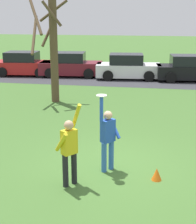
{
  "coord_description": "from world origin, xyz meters",
  "views": [
    {
      "loc": [
        1.27,
        -8.71,
        4.04
      ],
      "look_at": [
        -0.41,
        0.39,
        1.41
      ],
      "focal_mm": 55.4,
      "sensor_mm": 36.0,
      "label": 1
    }
  ],
  "objects_px": {
    "parked_car_red": "(24,65)",
    "field_cone_orange": "(157,174)",
    "frisbee_disc": "(101,96)",
    "parked_car_white": "(128,67)",
    "person_defender": "(69,147)",
    "parked_car_black": "(189,69)",
    "parked_car_maroon": "(71,65)",
    "bare_tree_tall": "(52,44)",
    "person_catcher": "(108,136)"
  },
  "relations": [
    {
      "from": "person_defender",
      "to": "frisbee_disc",
      "type": "height_order",
      "value": "frisbee_disc"
    },
    {
      "from": "parked_car_red",
      "to": "field_cone_orange",
      "type": "distance_m",
      "value": 16.89
    },
    {
      "from": "person_catcher",
      "to": "parked_car_black",
      "type": "height_order",
      "value": "person_catcher"
    },
    {
      "from": "parked_car_white",
      "to": "bare_tree_tall",
      "type": "relative_size",
      "value": 0.85
    },
    {
      "from": "bare_tree_tall",
      "to": "field_cone_orange",
      "type": "bearing_deg",
      "value": -55.75
    },
    {
      "from": "frisbee_disc",
      "to": "parked_car_black",
      "type": "distance_m",
      "value": 14.34
    },
    {
      "from": "parked_car_black",
      "to": "parked_car_white",
      "type": "bearing_deg",
      "value": 174.07
    },
    {
      "from": "person_catcher",
      "to": "field_cone_orange",
      "type": "xyz_separation_m",
      "value": [
        1.31,
        -0.34,
        -0.82
      ]
    },
    {
      "from": "parked_car_maroon",
      "to": "parked_car_black",
      "type": "height_order",
      "value": "same"
    },
    {
      "from": "parked_car_black",
      "to": "parked_car_red",
      "type": "bearing_deg",
      "value": 173.8
    },
    {
      "from": "parked_car_red",
      "to": "person_defender",
      "type": "bearing_deg",
      "value": -70.13
    },
    {
      "from": "frisbee_disc",
      "to": "parked_car_black",
      "type": "relative_size",
      "value": 0.06
    },
    {
      "from": "person_defender",
      "to": "bare_tree_tall",
      "type": "xyz_separation_m",
      "value": [
        -2.93,
        8.0,
        1.74
      ]
    },
    {
      "from": "person_defender",
      "to": "parked_car_white",
      "type": "distance_m",
      "value": 14.73
    },
    {
      "from": "parked_car_black",
      "to": "field_cone_orange",
      "type": "height_order",
      "value": "parked_car_black"
    },
    {
      "from": "frisbee_disc",
      "to": "parked_car_maroon",
      "type": "bearing_deg",
      "value": 107.89
    },
    {
      "from": "person_defender",
      "to": "parked_car_maroon",
      "type": "distance_m",
      "value": 15.49
    },
    {
      "from": "parked_car_red",
      "to": "field_cone_orange",
      "type": "relative_size",
      "value": 13.33
    },
    {
      "from": "person_catcher",
      "to": "person_defender",
      "type": "height_order",
      "value": "person_catcher"
    },
    {
      "from": "person_catcher",
      "to": "person_defender",
      "type": "relative_size",
      "value": 1.02
    },
    {
      "from": "parked_car_red",
      "to": "parked_car_black",
      "type": "height_order",
      "value": "same"
    },
    {
      "from": "parked_car_white",
      "to": "field_cone_orange",
      "type": "distance_m",
      "value": 14.26
    },
    {
      "from": "field_cone_orange",
      "to": "parked_car_white",
      "type": "bearing_deg",
      "value": 98.66
    },
    {
      "from": "parked_car_white",
      "to": "parked_car_maroon",
      "type": "bearing_deg",
      "value": 170.18
    },
    {
      "from": "person_catcher",
      "to": "parked_car_maroon",
      "type": "distance_m",
      "value": 14.78
    },
    {
      "from": "bare_tree_tall",
      "to": "field_cone_orange",
      "type": "height_order",
      "value": "bare_tree_tall"
    },
    {
      "from": "parked_car_white",
      "to": "field_cone_orange",
      "type": "xyz_separation_m",
      "value": [
        2.15,
        -14.09,
        -0.57
      ]
    },
    {
      "from": "person_defender",
      "to": "frisbee_disc",
      "type": "distance_m",
      "value": 1.51
    },
    {
      "from": "bare_tree_tall",
      "to": "field_cone_orange",
      "type": "relative_size",
      "value": 15.7
    },
    {
      "from": "parked_car_white",
      "to": "parked_car_black",
      "type": "bearing_deg",
      "value": -5.93
    },
    {
      "from": "person_defender",
      "to": "parked_car_maroon",
      "type": "bearing_deg",
      "value": 53.2
    },
    {
      "from": "person_defender",
      "to": "parked_car_black",
      "type": "distance_m",
      "value": 15.21
    },
    {
      "from": "parked_car_white",
      "to": "parked_car_black",
      "type": "distance_m",
      "value": 3.85
    },
    {
      "from": "parked_car_black",
      "to": "bare_tree_tall",
      "type": "xyz_separation_m",
      "value": [
        -6.72,
        -6.73,
        1.99
      ]
    },
    {
      "from": "person_catcher",
      "to": "person_defender",
      "type": "distance_m",
      "value": 1.25
    },
    {
      "from": "person_defender",
      "to": "parked_car_red",
      "type": "bearing_deg",
      "value": 64.33
    },
    {
      "from": "frisbee_disc",
      "to": "parked_car_black",
      "type": "bearing_deg",
      "value": 77.25
    },
    {
      "from": "person_catcher",
      "to": "bare_tree_tall",
      "type": "height_order",
      "value": "bare_tree_tall"
    },
    {
      "from": "parked_car_maroon",
      "to": "frisbee_disc",
      "type": "bearing_deg",
      "value": -78.11
    },
    {
      "from": "parked_car_maroon",
      "to": "parked_car_white",
      "type": "bearing_deg",
      "value": -9.82
    },
    {
      "from": "parked_car_red",
      "to": "parked_car_maroon",
      "type": "height_order",
      "value": "same"
    },
    {
      "from": "frisbee_disc",
      "to": "parked_car_red",
      "type": "height_order",
      "value": "frisbee_disc"
    },
    {
      "from": "parked_car_white",
      "to": "field_cone_orange",
      "type": "height_order",
      "value": "parked_car_white"
    },
    {
      "from": "frisbee_disc",
      "to": "person_catcher",
      "type": "bearing_deg",
      "value": 51.54
    },
    {
      "from": "parked_car_red",
      "to": "parked_car_maroon",
      "type": "xyz_separation_m",
      "value": [
        3.22,
        0.22,
        0.0
      ]
    },
    {
      "from": "person_catcher",
      "to": "parked_car_red",
      "type": "xyz_separation_m",
      "value": [
        -7.94,
        13.79,
        -0.25
      ]
    },
    {
      "from": "parked_car_maroon",
      "to": "parked_car_black",
      "type": "xyz_separation_m",
      "value": [
        7.73,
        -0.25,
        0.0
      ]
    },
    {
      "from": "frisbee_disc",
      "to": "parked_car_red",
      "type": "bearing_deg",
      "value": 119.18
    },
    {
      "from": "person_catcher",
      "to": "parked_car_red",
      "type": "height_order",
      "value": "person_catcher"
    },
    {
      "from": "frisbee_disc",
      "to": "parked_car_white",
      "type": "distance_m",
      "value": 14.01
    }
  ]
}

